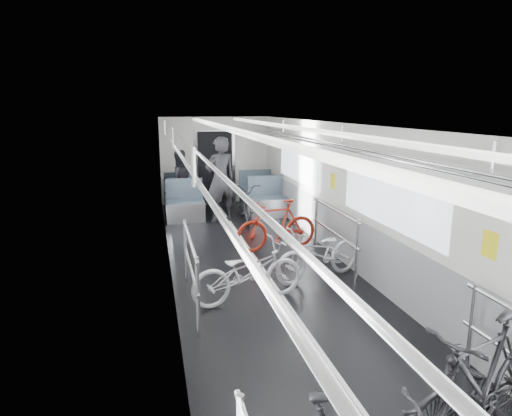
{
  "coord_description": "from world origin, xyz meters",
  "views": [
    {
      "loc": [
        -1.73,
        -5.66,
        2.68
      ],
      "look_at": [
        0.0,
        1.85,
        0.95
      ],
      "focal_mm": 32.0,
      "sensor_mm": 36.0,
      "label": 1
    }
  ],
  "objects_px": {
    "bike_right_near": "(479,383)",
    "person_standing": "(220,180)",
    "bike_right_far": "(277,225)",
    "bike_aisle": "(245,201)",
    "person_seated": "(179,181)",
    "bike_left_far": "(248,272)",
    "bike_right_mid": "(319,253)"
  },
  "relations": [
    {
      "from": "bike_right_near",
      "to": "bike_right_mid",
      "type": "xyz_separation_m",
      "value": [
        0.05,
        3.69,
        -0.11
      ]
    },
    {
      "from": "bike_right_mid",
      "to": "person_seated",
      "type": "height_order",
      "value": "person_seated"
    },
    {
      "from": "person_standing",
      "to": "person_seated",
      "type": "relative_size",
      "value": 1.25
    },
    {
      "from": "bike_right_far",
      "to": "person_standing",
      "type": "distance_m",
      "value": 2.59
    },
    {
      "from": "person_standing",
      "to": "person_seated",
      "type": "xyz_separation_m",
      "value": [
        -0.88,
        1.25,
        -0.2
      ]
    },
    {
      "from": "bike_right_far",
      "to": "person_standing",
      "type": "xyz_separation_m",
      "value": [
        -0.69,
        2.45,
        0.52
      ]
    },
    {
      "from": "bike_right_far",
      "to": "person_standing",
      "type": "bearing_deg",
      "value": -171.92
    },
    {
      "from": "bike_right_mid",
      "to": "person_standing",
      "type": "relative_size",
      "value": 0.81
    },
    {
      "from": "person_seated",
      "to": "bike_aisle",
      "type": "bearing_deg",
      "value": 124.37
    },
    {
      "from": "bike_right_far",
      "to": "person_seated",
      "type": "height_order",
      "value": "person_seated"
    },
    {
      "from": "bike_right_near",
      "to": "person_seated",
      "type": "relative_size",
      "value": 1.12
    },
    {
      "from": "bike_left_far",
      "to": "bike_right_mid",
      "type": "relative_size",
      "value": 1.02
    },
    {
      "from": "bike_right_far",
      "to": "bike_aisle",
      "type": "distance_m",
      "value": 2.45
    },
    {
      "from": "bike_left_far",
      "to": "bike_right_far",
      "type": "height_order",
      "value": "bike_right_far"
    },
    {
      "from": "bike_right_mid",
      "to": "bike_aisle",
      "type": "bearing_deg",
      "value": 166.52
    },
    {
      "from": "bike_right_near",
      "to": "bike_aisle",
      "type": "xyz_separation_m",
      "value": [
        -0.31,
        7.73,
        -0.07
      ]
    },
    {
      "from": "bike_left_far",
      "to": "person_standing",
      "type": "bearing_deg",
      "value": -15.55
    },
    {
      "from": "bike_right_far",
      "to": "bike_aisle",
      "type": "xyz_separation_m",
      "value": [
        -0.11,
        2.45,
        -0.02
      ]
    },
    {
      "from": "bike_right_near",
      "to": "bike_right_mid",
      "type": "relative_size",
      "value": 1.11
    },
    {
      "from": "bike_right_mid",
      "to": "person_seated",
      "type": "xyz_separation_m",
      "value": [
        -1.83,
        5.28,
        0.38
      ]
    },
    {
      "from": "bike_left_far",
      "to": "bike_right_far",
      "type": "relative_size",
      "value": 1.02
    },
    {
      "from": "bike_right_near",
      "to": "bike_right_far",
      "type": "distance_m",
      "value": 5.28
    },
    {
      "from": "bike_right_far",
      "to": "bike_aisle",
      "type": "bearing_deg",
      "value": 174.88
    },
    {
      "from": "bike_right_mid",
      "to": "bike_right_far",
      "type": "height_order",
      "value": "bike_right_far"
    },
    {
      "from": "bike_right_near",
      "to": "person_standing",
      "type": "height_order",
      "value": "person_standing"
    },
    {
      "from": "person_seated",
      "to": "bike_right_mid",
      "type": "bearing_deg",
      "value": 93.97
    },
    {
      "from": "bike_right_near",
      "to": "bike_aisle",
      "type": "height_order",
      "value": "bike_right_near"
    },
    {
      "from": "bike_aisle",
      "to": "person_standing",
      "type": "distance_m",
      "value": 0.79
    },
    {
      "from": "bike_right_near",
      "to": "person_seated",
      "type": "height_order",
      "value": "person_seated"
    },
    {
      "from": "bike_aisle",
      "to": "bike_right_near",
      "type": "bearing_deg",
      "value": -83.17
    },
    {
      "from": "person_seated",
      "to": "bike_left_far",
      "type": "bearing_deg",
      "value": 80.31
    },
    {
      "from": "bike_right_mid",
      "to": "bike_aisle",
      "type": "relative_size",
      "value": 0.91
    }
  ]
}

